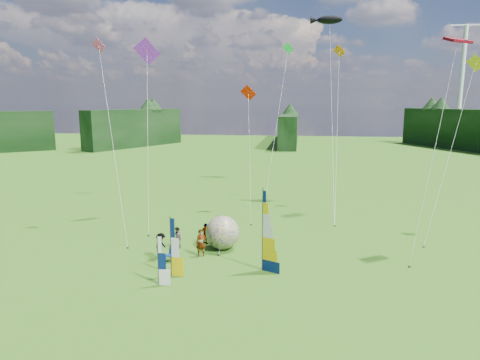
# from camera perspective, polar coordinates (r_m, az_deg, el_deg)

# --- Properties ---
(ground) EXTENTS (220.00, 220.00, 0.00)m
(ground) POSITION_cam_1_polar(r_m,az_deg,el_deg) (24.44, 1.06, -14.58)
(ground) COLOR #416F1D
(ground) RESTS_ON ground
(treeline_ring) EXTENTS (210.00, 210.00, 8.00)m
(treeline_ring) POSITION_cam_1_polar(r_m,az_deg,el_deg) (23.03, 1.09, -5.52)
(treeline_ring) COLOR #213E1C
(treeline_ring) RESTS_ON ground
(turbine_right) EXTENTS (8.00, 1.20, 30.00)m
(turbine_right) POSITION_cam_1_polar(r_m,az_deg,el_deg) (131.11, 27.39, 11.32)
(turbine_right) COLOR silver
(turbine_right) RESTS_ON ground
(feather_banner_main) EXTENTS (1.29, 0.64, 5.07)m
(feather_banner_main) POSITION_cam_1_polar(r_m,az_deg,el_deg) (26.33, 3.02, -6.81)
(feather_banner_main) COLOR #071A50
(feather_banner_main) RESTS_ON ground
(side_banner_left) EXTENTS (1.00, 0.22, 3.59)m
(side_banner_left) POSITION_cam_1_polar(r_m,az_deg,el_deg) (26.05, -9.20, -8.84)
(side_banner_left) COLOR #EEC104
(side_banner_left) RESTS_ON ground
(side_banner_far) EXTENTS (0.87, 0.13, 2.90)m
(side_banner_far) POSITION_cam_1_polar(r_m,az_deg,el_deg) (25.00, -10.88, -10.57)
(side_banner_far) COLOR white
(side_banner_far) RESTS_ON ground
(bol_inflatable) EXTENTS (3.01, 3.01, 2.40)m
(bol_inflatable) POSITION_cam_1_polar(r_m,az_deg,el_deg) (30.48, -2.35, -7.01)
(bol_inflatable) COLOR navy
(bol_inflatable) RESTS_ON ground
(spectator_a) EXTENTS (0.77, 0.61, 1.86)m
(spectator_a) POSITION_cam_1_polar(r_m,az_deg,el_deg) (29.28, -5.22, -8.35)
(spectator_a) COLOR #66594C
(spectator_a) RESTS_ON ground
(spectator_b) EXTENTS (0.84, 0.68, 1.54)m
(spectator_b) POSITION_cam_1_polar(r_m,az_deg,el_deg) (31.00, -8.32, -7.65)
(spectator_b) COLOR #66594C
(spectator_b) RESTS_ON ground
(spectator_c) EXTENTS (0.58, 1.20, 1.78)m
(spectator_c) POSITION_cam_1_polar(r_m,az_deg,el_deg) (29.13, -10.50, -8.67)
(spectator_c) COLOR #66594C
(spectator_c) RESTS_ON ground
(spectator_d) EXTENTS (0.96, 0.83, 1.56)m
(spectator_d) POSITION_cam_1_polar(r_m,az_deg,el_deg) (31.68, -4.59, -7.15)
(spectator_d) COLOR #66594C
(spectator_d) RESTS_ON ground
(camp_chair) EXTENTS (0.75, 0.75, 0.99)m
(camp_chair) POSITION_cam_1_polar(r_m,az_deg,el_deg) (28.71, -9.26, -9.75)
(camp_chair) COLOR navy
(camp_chair) RESTS_ON ground
(kite_whale) EXTENTS (8.90, 15.76, 20.30)m
(kite_whale) POSITION_cam_1_polar(r_m,az_deg,el_deg) (41.70, 12.19, 9.95)
(kite_whale) COLOR black
(kite_whale) RESTS_ON ground
(kite_rainbow_delta) EXTENTS (9.87, 12.24, 16.63)m
(kite_rainbow_delta) POSITION_cam_1_polar(r_m,az_deg,el_deg) (36.39, -12.25, 7.01)
(kite_rainbow_delta) COLOR red
(kite_rainbow_delta) RESTS_ON ground
(kite_parafoil) EXTENTS (9.65, 10.22, 16.22)m
(kite_parafoil) POSITION_cam_1_polar(r_m,az_deg,el_deg) (30.26, 24.61, 5.28)
(kite_parafoil) COLOR #C3001A
(kite_parafoil) RESTS_ON ground
(small_kite_red) EXTENTS (3.58, 8.75, 12.40)m
(small_kite_red) POSITION_cam_1_polar(r_m,az_deg,el_deg) (38.38, 1.30, 4.25)
(small_kite_red) COLOR #C41A00
(small_kite_red) RESTS_ON ground
(small_kite_orange) EXTENTS (7.22, 11.82, 16.34)m
(small_kite_orange) POSITION_cam_1_polar(r_m,az_deg,el_deg) (40.45, 12.86, 7.10)
(small_kite_orange) COLOR orange
(small_kite_orange) RESTS_ON ground
(small_kite_yellow) EXTENTS (8.45, 9.52, 14.45)m
(small_kite_yellow) POSITION_cam_1_polar(r_m,az_deg,el_deg) (35.80, 26.36, 4.37)
(small_kite_yellow) COLOR yellow
(small_kite_yellow) RESTS_ON ground
(small_kite_pink) EXTENTS (7.99, 9.91, 15.91)m
(small_kite_pink) POSITION_cam_1_polar(r_m,az_deg,el_deg) (34.41, -16.73, 6.03)
(small_kite_pink) COLOR #F04585
(small_kite_pink) RESTS_ON ground
(small_kite_green) EXTENTS (5.27, 11.91, 17.24)m
(small_kite_green) POSITION_cam_1_polar(r_m,az_deg,el_deg) (45.46, 4.96, 8.23)
(small_kite_green) COLOR #0DC434
(small_kite_green) RESTS_ON ground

